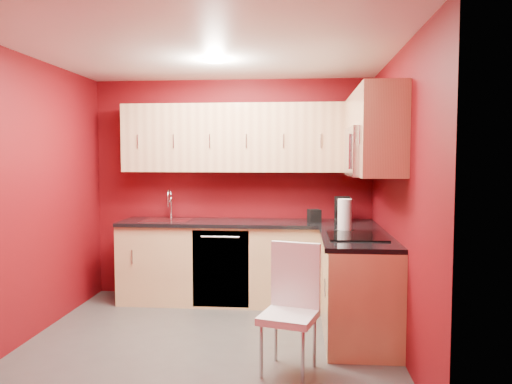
# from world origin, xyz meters

# --- Properties ---
(floor) EXTENTS (3.20, 3.20, 0.00)m
(floor) POSITION_xyz_m (0.00, 0.00, 0.00)
(floor) COLOR #454341
(floor) RESTS_ON ground
(ceiling) EXTENTS (3.20, 3.20, 0.00)m
(ceiling) POSITION_xyz_m (0.00, 0.00, 2.50)
(ceiling) COLOR white
(ceiling) RESTS_ON wall_back
(wall_back) EXTENTS (3.20, 0.00, 3.20)m
(wall_back) POSITION_xyz_m (0.00, 1.50, 1.25)
(wall_back) COLOR #5F090F
(wall_back) RESTS_ON floor
(wall_front) EXTENTS (3.20, 0.00, 3.20)m
(wall_front) POSITION_xyz_m (0.00, -1.50, 1.25)
(wall_front) COLOR #5F090F
(wall_front) RESTS_ON floor
(wall_left) EXTENTS (0.00, 3.00, 3.00)m
(wall_left) POSITION_xyz_m (-1.60, 0.00, 1.25)
(wall_left) COLOR #5F090F
(wall_left) RESTS_ON floor
(wall_right) EXTENTS (0.00, 3.00, 3.00)m
(wall_right) POSITION_xyz_m (1.60, 0.00, 1.25)
(wall_right) COLOR #5F090F
(wall_right) RESTS_ON floor
(base_cabinets_back) EXTENTS (2.80, 0.60, 0.87)m
(base_cabinets_back) POSITION_xyz_m (0.20, 1.20, 0.43)
(base_cabinets_back) COLOR #E9CB85
(base_cabinets_back) RESTS_ON floor
(base_cabinets_right) EXTENTS (0.60, 1.30, 0.87)m
(base_cabinets_right) POSITION_xyz_m (1.30, 0.25, 0.43)
(base_cabinets_right) COLOR #E9CB85
(base_cabinets_right) RESTS_ON floor
(countertop_back) EXTENTS (2.80, 0.63, 0.04)m
(countertop_back) POSITION_xyz_m (0.20, 1.19, 0.89)
(countertop_back) COLOR black
(countertop_back) RESTS_ON base_cabinets_back
(countertop_right) EXTENTS (0.63, 1.27, 0.04)m
(countertop_right) POSITION_xyz_m (1.29, 0.23, 0.89)
(countertop_right) COLOR black
(countertop_right) RESTS_ON base_cabinets_right
(upper_cabinets_back) EXTENTS (2.80, 0.35, 0.75)m
(upper_cabinets_back) POSITION_xyz_m (0.20, 1.32, 1.83)
(upper_cabinets_back) COLOR tan
(upper_cabinets_back) RESTS_ON wall_back
(upper_cabinets_right) EXTENTS (0.35, 1.55, 0.75)m
(upper_cabinets_right) POSITION_xyz_m (1.42, 0.44, 1.89)
(upper_cabinets_right) COLOR tan
(upper_cabinets_right) RESTS_ON wall_right
(microwave) EXTENTS (0.42, 0.76, 0.42)m
(microwave) POSITION_xyz_m (1.39, 0.20, 1.66)
(microwave) COLOR silver
(microwave) RESTS_ON upper_cabinets_right
(cooktop) EXTENTS (0.50, 0.55, 0.01)m
(cooktop) POSITION_xyz_m (1.28, 0.20, 0.92)
(cooktop) COLOR black
(cooktop) RESTS_ON countertop_right
(sink) EXTENTS (0.52, 0.42, 0.35)m
(sink) POSITION_xyz_m (-0.70, 1.20, 0.94)
(sink) COLOR silver
(sink) RESTS_ON countertop_back
(dishwasher_front) EXTENTS (0.60, 0.02, 0.82)m
(dishwasher_front) POSITION_xyz_m (-0.05, 0.91, 0.43)
(dishwasher_front) COLOR black
(dishwasher_front) RESTS_ON base_cabinets_back
(downlight) EXTENTS (0.20, 0.20, 0.01)m
(downlight) POSITION_xyz_m (0.00, 0.30, 2.48)
(downlight) COLOR white
(downlight) RESTS_ON ceiling
(coffee_maker) EXTENTS (0.17, 0.22, 0.27)m
(coffee_maker) POSITION_xyz_m (1.24, 1.19, 1.05)
(coffee_maker) COLOR black
(coffee_maker) RESTS_ON countertop_back
(napkin_holder) EXTENTS (0.16, 0.16, 0.14)m
(napkin_holder) POSITION_xyz_m (0.94, 1.20, 0.98)
(napkin_holder) COLOR black
(napkin_holder) RESTS_ON countertop_back
(paper_towel) EXTENTS (0.23, 0.23, 0.31)m
(paper_towel) POSITION_xyz_m (1.20, 0.54, 1.06)
(paper_towel) COLOR white
(paper_towel) RESTS_ON countertop_right
(dining_chair) EXTENTS (0.48, 0.50, 0.96)m
(dining_chair) POSITION_xyz_m (0.70, -0.58, 0.48)
(dining_chair) COLOR white
(dining_chair) RESTS_ON floor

